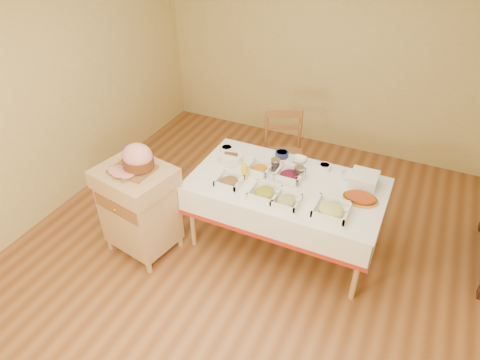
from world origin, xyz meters
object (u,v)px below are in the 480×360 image
at_px(dining_chair, 283,154).
at_px(preserve_jar_right, 299,173).
at_px(preserve_jar_left, 275,165).
at_px(butcher_cart, 139,206).
at_px(ham_on_board, 137,159).
at_px(mustard_bottle, 244,171).
at_px(dining_table, 286,197).
at_px(bread_basket, 231,158).
at_px(brass_platter, 360,199).
at_px(plate_stack, 364,180).

xyz_separation_m(dining_chair, preserve_jar_right, (0.42, -0.72, 0.30)).
distance_m(preserve_jar_left, preserve_jar_right, 0.26).
height_order(butcher_cart, ham_on_board, ham_on_board).
height_order(preserve_jar_right, mustard_bottle, mustard_bottle).
bearing_deg(mustard_bottle, dining_chair, 87.16).
height_order(dining_table, preserve_jar_left, preserve_jar_left).
relative_size(dining_table, bread_basket, 8.01).
bearing_deg(ham_on_board, preserve_jar_left, 37.74).
distance_m(ham_on_board, brass_platter, 2.03).
relative_size(dining_table, plate_stack, 7.34).
distance_m(preserve_jar_left, mustard_bottle, 0.35).
height_order(butcher_cart, mustard_bottle, mustard_bottle).
relative_size(preserve_jar_left, brass_platter, 0.38).
xyz_separation_m(butcher_cart, ham_on_board, (0.04, 0.03, 0.52)).
xyz_separation_m(butcher_cart, mustard_bottle, (0.86, 0.55, 0.31)).
bearing_deg(butcher_cart, bread_basket, 51.56).
height_order(butcher_cart, bread_basket, butcher_cart).
xyz_separation_m(ham_on_board, plate_stack, (1.87, 0.91, -0.24)).
height_order(bread_basket, plate_stack, plate_stack).
relative_size(ham_on_board, preserve_jar_left, 3.30).
xyz_separation_m(dining_chair, plate_stack, (1.00, -0.57, 0.30)).
relative_size(ham_on_board, preserve_jar_right, 3.17).
relative_size(butcher_cart, plate_stack, 3.82).
bearing_deg(dining_chair, mustard_bottle, -92.84).
xyz_separation_m(preserve_jar_left, plate_stack, (0.84, 0.11, 0.01)).
xyz_separation_m(dining_table, preserve_jar_right, (0.07, 0.12, 0.22)).
bearing_deg(dining_chair, preserve_jar_right, -59.96).
distance_m(mustard_bottle, bread_basket, 0.33).
height_order(preserve_jar_left, bread_basket, preserve_jar_left).
bearing_deg(plate_stack, dining_chair, 150.27).
relative_size(preserve_jar_left, mustard_bottle, 0.62).
relative_size(preserve_jar_left, plate_stack, 0.48).
bearing_deg(mustard_bottle, plate_stack, 20.18).
bearing_deg(preserve_jar_left, plate_stack, 7.54).
bearing_deg(butcher_cart, plate_stack, 26.20).
distance_m(ham_on_board, bread_basket, 0.97).
height_order(ham_on_board, bread_basket, ham_on_board).
height_order(ham_on_board, brass_platter, ham_on_board).
xyz_separation_m(dining_table, brass_platter, (0.68, 0.03, 0.18)).
bearing_deg(bread_basket, butcher_cart, -128.44).
bearing_deg(bread_basket, plate_stack, 7.36).
distance_m(dining_table, plate_stack, 0.74).
bearing_deg(bread_basket, ham_on_board, -127.71).
distance_m(dining_chair, preserve_jar_right, 0.88).
distance_m(preserve_jar_right, plate_stack, 0.60).
bearing_deg(plate_stack, brass_platter, -84.00).
relative_size(ham_on_board, plate_stack, 1.60).
relative_size(butcher_cart, preserve_jar_left, 7.90).
xyz_separation_m(dining_table, plate_stack, (0.65, 0.27, 0.22)).
bearing_deg(dining_chair, bread_basket, -111.80).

